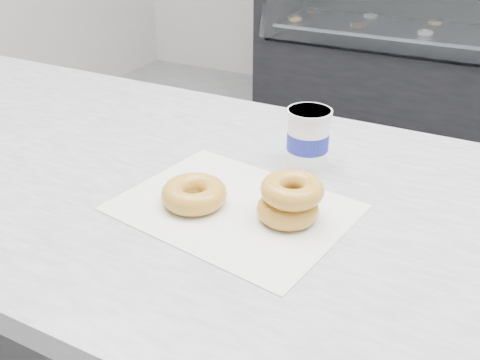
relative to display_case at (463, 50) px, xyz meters
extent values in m
plane|color=gray|center=(0.00, -2.12, -0.49)|extent=(5.00, 5.00, 0.00)
cube|color=silver|center=(0.00, -2.72, 0.39)|extent=(3.06, 0.76, 0.04)
cube|color=black|center=(0.00, -0.02, -0.24)|extent=(2.40, 0.70, 0.50)
cube|color=silver|center=(0.00, -0.02, 0.09)|extent=(2.20, 0.55, 0.02)
cube|color=silver|center=(-0.05, -2.77, 0.41)|extent=(0.38, 0.31, 0.00)
torus|color=gold|center=(-0.11, -2.79, 0.43)|extent=(0.13, 0.13, 0.04)
torus|color=gold|center=(0.04, -2.76, 0.43)|extent=(0.09, 0.09, 0.03)
torus|color=gold|center=(0.04, -2.76, 0.46)|extent=(0.13, 0.13, 0.03)
cylinder|color=white|center=(0.00, -2.58, 0.46)|extent=(0.08, 0.08, 0.10)
cylinder|color=white|center=(0.00, -2.58, 0.51)|extent=(0.08, 0.08, 0.01)
cylinder|color=navy|center=(0.00, -2.58, 0.46)|extent=(0.08, 0.08, 0.03)
camera|label=1|loc=(0.29, -3.39, 0.84)|focal=40.00mm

